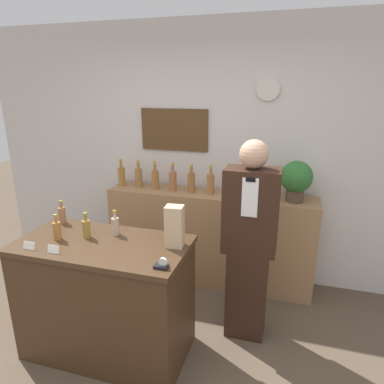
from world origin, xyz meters
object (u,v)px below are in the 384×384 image
(shopkeeper, at_px, (249,244))
(paper_bag, at_px, (175,227))
(potted_plant, at_px, (296,179))
(tape_dispenser, at_px, (162,265))

(shopkeeper, relative_size, paper_bag, 5.50)
(shopkeeper, relative_size, potted_plant, 4.27)
(paper_bag, bearing_deg, shopkeeper, 41.13)
(shopkeeper, bearing_deg, potted_plant, 65.11)
(shopkeeper, height_order, tape_dispenser, shopkeeper)
(potted_plant, bearing_deg, shopkeeper, -114.89)
(shopkeeper, relative_size, tape_dispenser, 18.62)
(potted_plant, relative_size, tape_dispenser, 4.36)
(shopkeeper, distance_m, tape_dispenser, 0.88)
(paper_bag, relative_size, tape_dispenser, 3.38)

